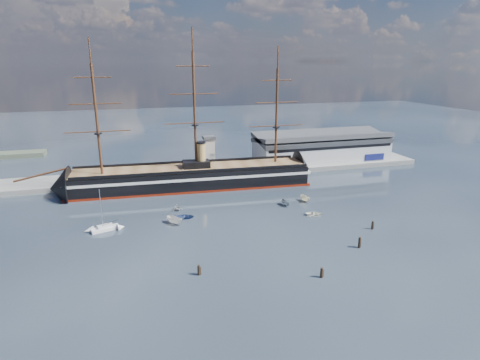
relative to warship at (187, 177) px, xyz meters
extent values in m
plane|color=#17202E|center=(8.49, -20.00, -4.04)|extent=(600.00, 600.00, 0.00)
cube|color=slate|center=(18.49, 16.00, -4.04)|extent=(180.00, 18.00, 2.00)
cube|color=#B7BABC|center=(66.49, 20.00, 2.96)|extent=(62.00, 20.00, 10.00)
cube|color=#3F4247|center=(66.49, 20.00, 8.56)|extent=(63.00, 21.00, 2.00)
cube|color=silver|center=(11.49, 13.00, 4.96)|extent=(4.00, 4.00, 14.00)
cube|color=#3F4247|center=(11.49, 13.00, 12.46)|extent=(5.00, 5.00, 1.00)
cube|color=black|center=(1.73, 0.00, -0.04)|extent=(88.79, 21.15, 7.00)
cube|color=silver|center=(1.73, 0.00, 1.16)|extent=(90.80, 21.51, 1.00)
cube|color=maroon|center=(1.73, 0.00, -3.69)|extent=(90.80, 21.47, 0.90)
cone|color=black|center=(-44.77, 0.00, -0.34)|extent=(14.90, 16.48, 15.68)
cone|color=black|center=(48.23, 0.00, -0.34)|extent=(11.90, 16.30, 15.68)
cube|color=brown|center=(1.73, 0.00, 3.56)|extent=(88.71, 19.87, 0.40)
cube|color=black|center=(3.73, 0.00, 4.96)|extent=(10.34, 6.58, 2.50)
cylinder|color=tan|center=(5.73, 0.00, 8.46)|extent=(3.20, 3.20, 9.00)
cylinder|color=#381E0F|center=(-50.27, 0.00, 4.96)|extent=(17.76, 1.74, 4.43)
cylinder|color=#381E0F|center=(-30.27, 0.00, 22.76)|extent=(0.90, 0.90, 38.00)
cylinder|color=#381E0F|center=(3.73, 0.00, 24.76)|extent=(0.90, 0.90, 42.00)
cylinder|color=#381E0F|center=(35.73, 0.00, 21.76)|extent=(0.90, 0.90, 36.00)
cube|color=white|center=(-28.86, -33.99, -3.52)|extent=(8.11, 4.59, 1.04)
cube|color=white|center=(-28.86, -33.99, -2.69)|extent=(4.46, 2.87, 0.83)
cylinder|color=#B2B2B7|center=(-29.38, -33.99, 2.71)|extent=(0.17, 0.17, 11.42)
imported|color=white|center=(-9.12, -34.79, -4.04)|extent=(7.56, 6.20, 2.91)
imported|color=navy|center=(-5.57, -31.03, -4.04)|extent=(2.07, 3.67, 1.61)
imported|color=gray|center=(28.49, -29.00, -4.04)|extent=(5.75, 2.83, 2.20)
imported|color=silver|center=(-6.91, -23.44, -4.04)|extent=(6.47, 4.18, 2.19)
imported|color=white|center=(33.86, -39.80, -4.04)|extent=(2.21, 3.59, 1.57)
imported|color=#FFF6CF|center=(36.52, -27.19, -4.04)|extent=(6.32, 2.60, 2.48)
cylinder|color=black|center=(-7.68, -65.89, -4.04)|extent=(0.64, 0.64, 3.13)
cylinder|color=black|center=(18.41, -74.55, -4.04)|extent=(0.64, 0.64, 3.05)
cylinder|color=black|center=(34.72, -63.76, -4.04)|extent=(0.64, 0.64, 3.67)
cylinder|color=black|center=(44.97, -54.22, -4.04)|extent=(0.64, 0.64, 3.15)
camera|label=1|loc=(-21.13, -146.00, 42.32)|focal=30.00mm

